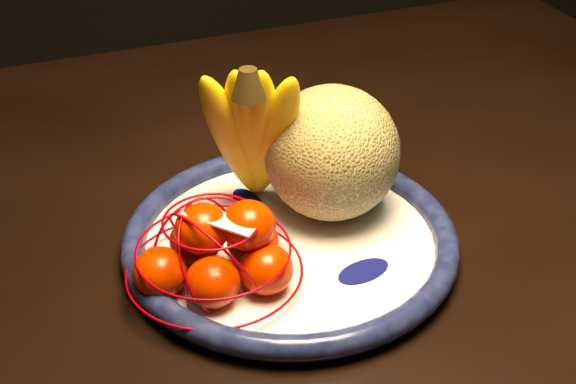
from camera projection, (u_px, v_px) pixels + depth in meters
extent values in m
cube|color=black|center=(229.00, 196.00, 1.00)|extent=(1.61, 1.10, 0.04)
cylinder|color=black|center=(485.00, 186.00, 1.71)|extent=(0.06, 0.06, 0.71)
cylinder|color=white|center=(290.00, 246.00, 0.87)|extent=(0.33, 0.33, 0.01)
torus|color=#090F36|center=(290.00, 237.00, 0.86)|extent=(0.36, 0.36, 0.03)
cylinder|color=white|center=(290.00, 249.00, 0.87)|extent=(0.16, 0.16, 0.00)
ellipsoid|color=navy|center=(363.00, 271.00, 0.82)|extent=(0.13, 0.10, 0.00)
ellipsoid|color=navy|center=(248.00, 201.00, 0.93)|extent=(0.08, 0.12, 0.00)
ellipsoid|color=navy|center=(194.00, 254.00, 0.84)|extent=(0.10, 0.06, 0.00)
sphere|color=olive|center=(332.00, 153.00, 0.87)|extent=(0.15, 0.15, 0.15)
ellipsoid|color=#F9B90B|center=(234.00, 132.00, 0.86)|extent=(0.12, 0.12, 0.20)
ellipsoid|color=#F9B90B|center=(247.00, 131.00, 0.85)|extent=(0.09, 0.12, 0.20)
ellipsoid|color=#F9B90B|center=(259.00, 131.00, 0.85)|extent=(0.05, 0.11, 0.20)
ellipsoid|color=#F9B90B|center=(272.00, 133.00, 0.85)|extent=(0.07, 0.13, 0.20)
cone|color=black|center=(251.00, 51.00, 0.80)|extent=(0.04, 0.04, 0.03)
ellipsoid|color=#F12A00|center=(160.00, 272.00, 0.78)|extent=(0.05, 0.05, 0.05)
ellipsoid|color=#F12A00|center=(213.00, 282.00, 0.77)|extent=(0.05, 0.05, 0.05)
ellipsoid|color=#F12A00|center=(266.00, 269.00, 0.78)|extent=(0.05, 0.05, 0.05)
ellipsoid|color=#F12A00|center=(195.00, 241.00, 0.82)|extent=(0.05, 0.05, 0.05)
ellipsoid|color=#F12A00|center=(253.00, 241.00, 0.82)|extent=(0.05, 0.05, 0.05)
ellipsoid|color=#F12A00|center=(202.00, 229.00, 0.77)|extent=(0.05, 0.05, 0.05)
ellipsoid|color=#F12A00|center=(248.00, 225.00, 0.78)|extent=(0.05, 0.05, 0.05)
torus|color=#A50009|center=(215.00, 270.00, 0.80)|extent=(0.23, 0.23, 0.00)
torus|color=#A50009|center=(213.00, 249.00, 0.79)|extent=(0.20, 0.20, 0.00)
torus|color=#A50009|center=(211.00, 221.00, 0.77)|extent=(0.12, 0.12, 0.00)
torus|color=#A50009|center=(214.00, 256.00, 0.79)|extent=(0.12, 0.05, 0.11)
torus|color=#A50009|center=(214.00, 256.00, 0.79)|extent=(0.10, 0.13, 0.11)
torus|color=#A50009|center=(214.00, 256.00, 0.79)|extent=(0.11, 0.13, 0.11)
cube|color=white|center=(220.00, 219.00, 0.76)|extent=(0.07, 0.06, 0.01)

